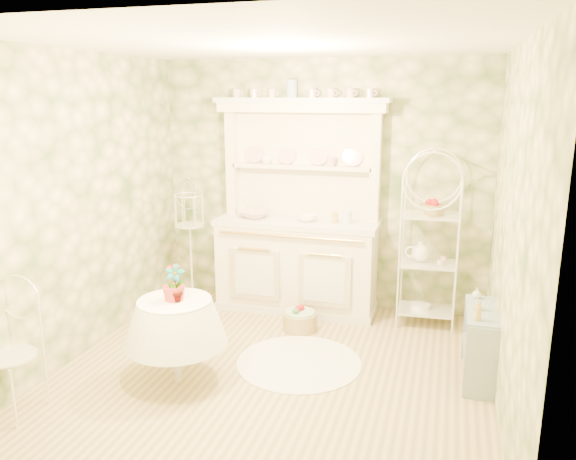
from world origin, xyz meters
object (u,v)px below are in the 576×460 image
(round_table, at_px, (176,340))
(cafe_chair, at_px, (8,358))
(side_shelf, at_px, (479,345))
(birdcage_stand, at_px, (191,244))
(floor_basket, at_px, (300,321))
(kitchen_dresser, at_px, (297,208))
(bakers_rack, at_px, (430,234))

(round_table, relative_size, cafe_chair, 0.83)
(side_shelf, height_order, birdcage_stand, birdcage_stand)
(side_shelf, xyz_separation_m, round_table, (-2.39, -0.74, 0.06))
(floor_basket, bearing_deg, side_shelf, -17.82)
(birdcage_stand, distance_m, floor_basket, 1.56)
(kitchen_dresser, xyz_separation_m, side_shelf, (1.88, -1.11, -0.85))
(bakers_rack, distance_m, side_shelf, 1.35)
(round_table, xyz_separation_m, floor_basket, (0.70, 1.28, -0.27))
(side_shelf, bearing_deg, kitchen_dresser, 151.69)
(floor_basket, bearing_deg, round_table, -118.65)
(birdcage_stand, bearing_deg, side_shelf, -17.24)
(kitchen_dresser, bearing_deg, bakers_rack, -1.27)
(round_table, xyz_separation_m, cafe_chair, (-0.97, -0.77, 0.08))
(bakers_rack, bearing_deg, kitchen_dresser, 175.30)
(bakers_rack, distance_m, birdcage_stand, 2.61)
(floor_basket, bearing_deg, birdcage_stand, 163.49)
(kitchen_dresser, xyz_separation_m, birdcage_stand, (-1.19, -0.15, -0.45))
(cafe_chair, height_order, floor_basket, cafe_chair)
(bakers_rack, xyz_separation_m, floor_basket, (-1.21, -0.53, -0.86))
(bakers_rack, xyz_separation_m, cafe_chair, (-2.88, -2.58, -0.52))
(round_table, relative_size, floor_basket, 2.50)
(cafe_chair, relative_size, birdcage_stand, 0.64)
(floor_basket, bearing_deg, cafe_chair, -129.14)
(kitchen_dresser, distance_m, cafe_chair, 3.09)
(kitchen_dresser, height_order, round_table, kitchen_dresser)
(bakers_rack, xyz_separation_m, birdcage_stand, (-2.59, -0.12, -0.26))
(side_shelf, relative_size, round_table, 0.96)
(side_shelf, bearing_deg, round_table, -160.64)
(bakers_rack, xyz_separation_m, side_shelf, (0.48, -1.07, -0.66))
(cafe_chair, distance_m, birdcage_stand, 2.49)
(round_table, distance_m, cafe_chair, 1.24)
(kitchen_dresser, height_order, floor_basket, kitchen_dresser)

